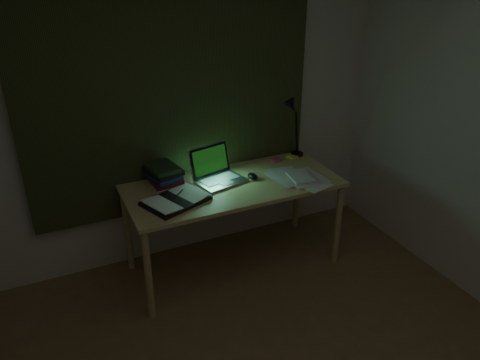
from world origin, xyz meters
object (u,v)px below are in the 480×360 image
object	(u,v)px
desk	(234,226)
desk_lamp	(299,123)
book_stack	(163,175)
open_textbook	(176,200)
laptop	(221,167)
loose_papers	(293,178)

from	to	relation	value
desk	desk_lamp	xyz separation A→B (m)	(0.72, 0.28, 0.65)
desk	book_stack	world-z (taller)	book_stack
open_textbook	book_stack	world-z (taller)	book_stack
laptop	desk_lamp	world-z (taller)	desk_lamp
desk	loose_papers	bearing A→B (deg)	-13.77
laptop	book_stack	bearing A→B (deg)	148.01
desk	open_textbook	bearing A→B (deg)	-169.26
book_stack	loose_papers	bearing A→B (deg)	-18.71
desk_lamp	loose_papers	bearing A→B (deg)	-139.20
open_textbook	loose_papers	size ratio (longest dim) A/B	1.13
book_stack	loose_papers	world-z (taller)	book_stack
laptop	loose_papers	size ratio (longest dim) A/B	1.05
desk	book_stack	distance (m)	0.69
loose_papers	desk_lamp	size ratio (longest dim) A/B	0.66
laptop	loose_papers	distance (m)	0.56
open_textbook	desk_lamp	distance (m)	1.28
open_textbook	book_stack	size ratio (longest dim) A/B	1.66
book_stack	laptop	bearing A→B (deg)	-18.37
open_textbook	book_stack	xyz separation A→B (m)	(0.00, 0.29, 0.07)
open_textbook	loose_papers	world-z (taller)	open_textbook
open_textbook	desk_lamp	bearing A→B (deg)	-4.44
desk	laptop	xyz separation A→B (m)	(-0.07, 0.07, 0.49)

